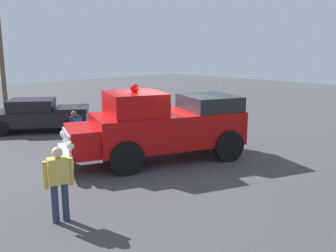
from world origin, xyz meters
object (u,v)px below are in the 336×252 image
Objects in this scene: lawn_chair_by_car at (26,108)px; spectator_seated at (73,125)px; utility_pole at (0,44)px; lawn_chair_near_truck at (76,128)px; vintage_fire_truck at (162,125)px; classic_hot_rod at (40,115)px; spectator_standing at (59,179)px.

lawn_chair_by_car is 0.79× the size of spectator_seated.
utility_pole is (0.69, 8.94, 3.24)m from spectator_seated.
vintage_fire_truck is at bearing -76.64° from lawn_chair_near_truck.
classic_hot_rod is at bearing -96.41° from utility_pole.
spectator_seated is (-0.05, 0.12, 0.11)m from lawn_chair_near_truck.
classic_hot_rod is (-0.99, 7.00, -0.45)m from vintage_fire_truck.
vintage_fire_truck is 1.37× the size of classic_hot_rod.
spectator_seated is 0.17× the size of utility_pole.
vintage_fire_truck is 4.25m from spectator_seated.
lawn_chair_by_car is 0.61× the size of spectator_standing.
spectator_seated is (-0.73, -6.18, 0.11)m from lawn_chair_by_car.
vintage_fire_truck is 0.83× the size of utility_pole.
classic_hot_rod is 6.86m from utility_pole.
lawn_chair_near_truck is at bearing -66.65° from spectator_seated.
lawn_chair_by_car is 4.34m from utility_pole.
utility_pole reaches higher than lawn_chair_by_car.
lawn_chair_near_truck is (-0.95, 3.98, -0.61)m from vintage_fire_truck.
spectator_seated reaches higher than lawn_chair_by_car.
classic_hot_rod is 3.36m from lawn_chair_by_car.
lawn_chair_by_car is 0.13× the size of utility_pole.
vintage_fire_truck is 4.91× the size of spectator_seated.
spectator_seated is at bearing -90.21° from classic_hot_rod.
spectator_standing is at bearing -122.70° from lawn_chair_near_truck.
lawn_chair_near_truck is at bearing 103.36° from vintage_fire_truck.
lawn_chair_by_car is at bearing 83.30° from spectator_seated.
lawn_chair_by_car is at bearing 83.90° from lawn_chair_near_truck.
lawn_chair_by_car is (0.67, 6.30, 0.00)m from lawn_chair_near_truck.
classic_hot_rod is 3.59× the size of spectator_seated.
classic_hot_rod reaches higher than spectator_seated.
classic_hot_rod is 0.61× the size of utility_pole.
spectator_standing is at bearing -109.94° from lawn_chair_by_car.
classic_hot_rod is at bearing 67.37° from spectator_standing.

